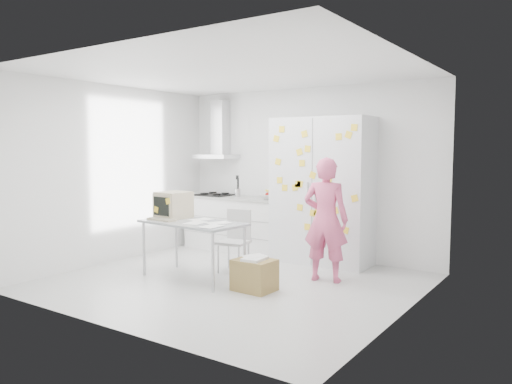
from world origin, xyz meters
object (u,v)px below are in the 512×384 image
Objects in this scene: desk at (180,213)px; chair at (236,237)px; person at (326,220)px; cardboard_box at (254,274)px.

desk is 0.87m from chair.
person is 3.28× the size of cardboard_box.
desk reaches higher than cardboard_box.
person is 1.98m from desk.
cardboard_box is at bearing 1.83° from desk.
chair is 1.75× the size of cardboard_box.
cardboard_box is at bearing 48.89° from person.
person is at bearing 29.49° from desk.
chair is (-1.30, -0.22, -0.32)m from person.
cardboard_box is (-0.52, -0.89, -0.61)m from person.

